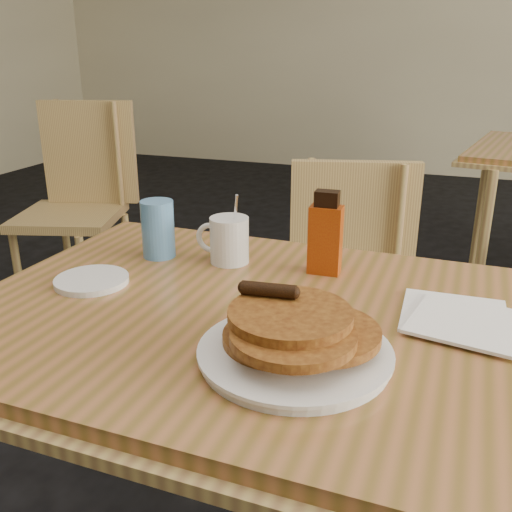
{
  "coord_description": "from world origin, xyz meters",
  "views": [
    {
      "loc": [
        0.24,
        -0.79,
        1.19
      ],
      "look_at": [
        -0.05,
        0.03,
        0.87
      ],
      "focal_mm": 40.0,
      "sensor_mm": 36.0,
      "label": 1
    }
  ],
  "objects_px": {
    "coffee_mug": "(228,239)",
    "syrup_bottle": "(325,236)",
    "chair_wall_extra": "(80,188)",
    "pancake_plate": "(295,341)",
    "blue_tumbler": "(158,229)",
    "main_table": "(282,336)",
    "chair_main_far": "(345,281)"
  },
  "relations": [
    {
      "from": "chair_main_far",
      "to": "main_table",
      "type": "bearing_deg",
      "value": -103.12
    },
    {
      "from": "main_table",
      "to": "syrup_bottle",
      "type": "distance_m",
      "value": 0.25
    },
    {
      "from": "coffee_mug",
      "to": "main_table",
      "type": "bearing_deg",
      "value": -54.79
    },
    {
      "from": "coffee_mug",
      "to": "blue_tumbler",
      "type": "relative_size",
      "value": 1.24
    },
    {
      "from": "main_table",
      "to": "chair_wall_extra",
      "type": "xyz_separation_m",
      "value": [
        -1.38,
        1.28,
        -0.13
      ]
    },
    {
      "from": "main_table",
      "to": "blue_tumbler",
      "type": "height_order",
      "value": "blue_tumbler"
    },
    {
      "from": "main_table",
      "to": "chair_wall_extra",
      "type": "height_order",
      "value": "chair_wall_extra"
    },
    {
      "from": "syrup_bottle",
      "to": "blue_tumbler",
      "type": "relative_size",
      "value": 1.36
    },
    {
      "from": "main_table",
      "to": "chair_main_far",
      "type": "height_order",
      "value": "chair_main_far"
    },
    {
      "from": "coffee_mug",
      "to": "syrup_bottle",
      "type": "distance_m",
      "value": 0.21
    },
    {
      "from": "pancake_plate",
      "to": "chair_wall_extra",
      "type": "bearing_deg",
      "value": 135.36
    },
    {
      "from": "chair_wall_extra",
      "to": "syrup_bottle",
      "type": "bearing_deg",
      "value": -53.94
    },
    {
      "from": "chair_wall_extra",
      "to": "blue_tumbler",
      "type": "distance_m",
      "value": 1.52
    },
    {
      "from": "coffee_mug",
      "to": "blue_tumbler",
      "type": "xyz_separation_m",
      "value": [
        -0.16,
        -0.02,
        0.01
      ]
    },
    {
      "from": "coffee_mug",
      "to": "syrup_bottle",
      "type": "relative_size",
      "value": 0.91
    },
    {
      "from": "main_table",
      "to": "coffee_mug",
      "type": "distance_m",
      "value": 0.3
    },
    {
      "from": "chair_wall_extra",
      "to": "syrup_bottle",
      "type": "relative_size",
      "value": 5.56
    },
    {
      "from": "pancake_plate",
      "to": "coffee_mug",
      "type": "height_order",
      "value": "coffee_mug"
    },
    {
      "from": "coffee_mug",
      "to": "chair_wall_extra",
      "type": "bearing_deg",
      "value": 131.18
    },
    {
      "from": "blue_tumbler",
      "to": "chair_wall_extra",
      "type": "bearing_deg",
      "value": 133.3
    },
    {
      "from": "main_table",
      "to": "chair_wall_extra",
      "type": "distance_m",
      "value": 1.89
    },
    {
      "from": "chair_main_far",
      "to": "pancake_plate",
      "type": "distance_m",
      "value": 0.93
    },
    {
      "from": "chair_wall_extra",
      "to": "pancake_plate",
      "type": "bearing_deg",
      "value": -61.29
    },
    {
      "from": "coffee_mug",
      "to": "pancake_plate",
      "type": "bearing_deg",
      "value": -60.9
    },
    {
      "from": "pancake_plate",
      "to": "coffee_mug",
      "type": "bearing_deg",
      "value": 125.81
    },
    {
      "from": "coffee_mug",
      "to": "syrup_bottle",
      "type": "xyz_separation_m",
      "value": [
        0.21,
        0.01,
        0.03
      ]
    },
    {
      "from": "chair_main_far",
      "to": "pancake_plate",
      "type": "relative_size",
      "value": 2.98
    },
    {
      "from": "main_table",
      "to": "blue_tumbler",
      "type": "relative_size",
      "value": 9.5
    },
    {
      "from": "chair_main_far",
      "to": "coffee_mug",
      "type": "bearing_deg",
      "value": -121.74
    },
    {
      "from": "syrup_bottle",
      "to": "blue_tumbler",
      "type": "xyz_separation_m",
      "value": [
        -0.37,
        -0.03,
        -0.02
      ]
    },
    {
      "from": "blue_tumbler",
      "to": "syrup_bottle",
      "type": "bearing_deg",
      "value": 4.57
    },
    {
      "from": "syrup_bottle",
      "to": "main_table",
      "type": "bearing_deg",
      "value": -97.56
    }
  ]
}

